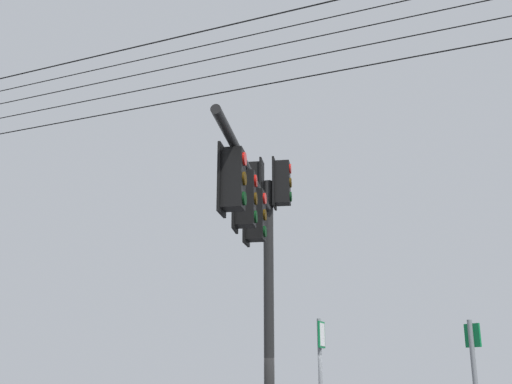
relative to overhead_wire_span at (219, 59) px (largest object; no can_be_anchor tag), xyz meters
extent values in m
cylinder|color=black|center=(-0.22, 1.18, -6.11)|extent=(0.20, 0.20, 6.02)
cylinder|color=black|center=(2.02, 2.27, -3.70)|extent=(4.53, 2.30, 0.14)
cube|color=black|center=(-0.35, 1.45, -3.15)|extent=(0.40, 0.40, 0.90)
cube|color=black|center=(-0.27, 1.30, -3.15)|extent=(0.41, 0.23, 1.04)
cylinder|color=red|center=(-0.42, 1.60, -2.85)|extent=(0.19, 0.11, 0.20)
cylinder|color=#3C2703|center=(-0.42, 1.60, -3.15)|extent=(0.19, 0.11, 0.20)
cylinder|color=black|center=(-0.42, 1.60, -3.45)|extent=(0.19, 0.11, 0.20)
cube|color=black|center=(-0.08, 0.91, -3.15)|extent=(0.40, 0.40, 0.90)
cube|color=black|center=(-0.16, 1.07, -3.15)|extent=(0.41, 0.23, 1.04)
cylinder|color=red|center=(-0.01, 0.77, -2.85)|extent=(0.19, 0.11, 0.20)
cylinder|color=#3C2703|center=(-0.01, 0.77, -3.15)|extent=(0.19, 0.11, 0.20)
cylinder|color=black|center=(-0.01, 0.77, -3.45)|extent=(0.19, 0.11, 0.20)
cube|color=black|center=(1.26, 1.90, -4.25)|extent=(0.39, 0.39, 0.90)
cube|color=black|center=(1.33, 1.75, -4.25)|extent=(0.42, 0.21, 1.04)
cylinder|color=red|center=(1.20, 2.05, -3.95)|extent=(0.20, 0.11, 0.20)
cylinder|color=#3C2703|center=(1.20, 2.05, -4.25)|extent=(0.20, 0.11, 0.20)
cylinder|color=black|center=(1.20, 2.05, -4.55)|extent=(0.20, 0.11, 0.20)
cube|color=black|center=(2.20, 2.36, -4.25)|extent=(0.40, 0.40, 0.90)
cube|color=black|center=(2.28, 2.21, -4.25)|extent=(0.41, 0.24, 1.04)
cylinder|color=red|center=(2.12, 2.50, -3.95)|extent=(0.19, 0.12, 0.20)
cylinder|color=#3C2703|center=(2.12, 2.50, -4.25)|extent=(0.19, 0.12, 0.20)
cylinder|color=black|center=(2.12, 2.50, -4.55)|extent=(0.19, 0.12, 0.20)
cube|color=black|center=(3.14, 2.81, -4.25)|extent=(0.40, 0.40, 0.90)
cube|color=black|center=(3.21, 2.66, -4.25)|extent=(0.42, 0.22, 1.04)
cylinder|color=red|center=(3.07, 2.96, -3.95)|extent=(0.19, 0.11, 0.20)
cylinder|color=#3C2703|center=(3.07, 2.96, -4.25)|extent=(0.19, 0.11, 0.20)
cylinder|color=black|center=(3.07, 2.96, -4.55)|extent=(0.19, 0.11, 0.20)
cube|color=#0C7238|center=(0.38, 2.66, -6.28)|extent=(0.30, 0.09, 0.44)
cube|color=white|center=(0.38, 2.68, -6.28)|extent=(0.24, 0.06, 0.38)
cube|color=#0C7238|center=(0.86, 5.35, -6.42)|extent=(0.12, 0.24, 0.33)
cube|color=white|center=(0.85, 5.36, -6.42)|extent=(0.08, 0.18, 0.27)
cylinder|color=black|center=(0.00, 0.00, -0.86)|extent=(4.75, 26.05, 0.55)
cylinder|color=black|center=(0.00, 0.00, -0.86)|extent=(4.75, 26.05, 0.55)
cylinder|color=black|center=(0.00, 0.00, -0.39)|extent=(4.75, 26.05, 0.55)
cylinder|color=black|center=(0.00, 0.00, 0.04)|extent=(4.75, 26.05, 0.55)
cylinder|color=black|center=(0.00, 0.00, 0.43)|extent=(4.75, 26.05, 0.55)
cylinder|color=black|center=(0.00, 0.00, 0.82)|extent=(4.75, 26.05, 0.55)
cylinder|color=black|center=(0.00, 0.00, 0.81)|extent=(4.75, 26.05, 0.55)
camera|label=1|loc=(10.04, 8.02, -7.06)|focal=44.11mm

